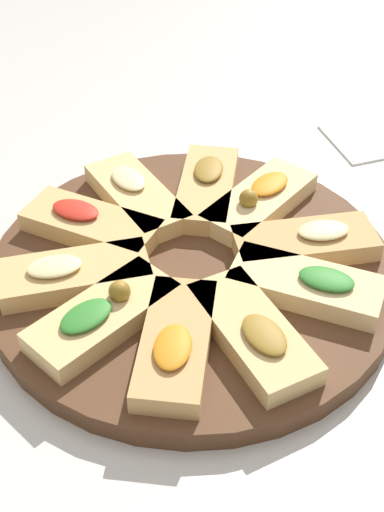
{
  "coord_description": "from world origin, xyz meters",
  "views": [
    {
      "loc": [
        -0.02,
        0.56,
        0.52
      ],
      "look_at": [
        0.0,
        0.0,
        0.03
      ],
      "focal_mm": 50.0,
      "sensor_mm": 36.0,
      "label": 1
    }
  ],
  "objects": [
    {
      "name": "focaccia_slice_4",
      "position": [
        -0.01,
        -0.12,
        0.04
      ],
      "size": [
        0.08,
        0.16,
        0.03
      ],
      "color": "tan",
      "rests_on": "serving_board"
    },
    {
      "name": "focaccia_slice_9",
      "position": [
        0.01,
        0.12,
        0.04
      ],
      "size": [
        0.07,
        0.16,
        0.03
      ],
      "color": "tan",
      "rests_on": "serving_board"
    },
    {
      "name": "focaccia_slice_1",
      "position": [
        -0.12,
        0.04,
        0.04
      ],
      "size": [
        0.16,
        0.11,
        0.03
      ],
      "color": "#E5C689",
      "rests_on": "serving_board"
    },
    {
      "name": "focaccia_slice_0",
      "position": [
        -0.06,
        0.11,
        0.04
      ],
      "size": [
        0.13,
        0.16,
        0.03
      ],
      "color": "#DBB775",
      "rests_on": "serving_board"
    },
    {
      "name": "focaccia_slice_5",
      "position": [
        0.07,
        -0.1,
        0.04
      ],
      "size": [
        0.13,
        0.16,
        0.03
      ],
      "color": "#DBB775",
      "rests_on": "serving_board"
    },
    {
      "name": "focaccia_slice_7",
      "position": [
        0.12,
        0.03,
        0.04
      ],
      "size": [
        0.16,
        0.1,
        0.03
      ],
      "color": "tan",
      "rests_on": "serving_board"
    },
    {
      "name": "napkin_stack",
      "position": [
        -0.24,
        -0.29,
        0.0
      ],
      "size": [
        0.15,
        0.14,
        0.01
      ],
      "primitive_type": "cube",
      "rotation": [
        0.0,
        0.0,
        0.35
      ],
      "color": "white",
      "rests_on": "ground_plane"
    },
    {
      "name": "focaccia_slice_8",
      "position": [
        0.08,
        0.09,
        0.04
      ],
      "size": [
        0.15,
        0.15,
        0.04
      ],
      "color": "#DBB775",
      "rests_on": "serving_board"
    },
    {
      "name": "focaccia_slice_3",
      "position": [
        -0.07,
        -0.1,
        0.04
      ],
      "size": [
        0.14,
        0.16,
        0.04
      ],
      "color": "#E5C689",
      "rests_on": "serving_board"
    },
    {
      "name": "serving_board",
      "position": [
        0.0,
        0.0,
        0.01
      ],
      "size": [
        0.43,
        0.43,
        0.02
      ],
      "primitive_type": "cylinder",
      "color": "#51331E",
      "rests_on": "ground_plane"
    },
    {
      "name": "ground_plane",
      "position": [
        0.0,
        0.0,
        0.0
      ],
      "size": [
        3.0,
        3.0,
        0.0
      ],
      "primitive_type": "plane",
      "color": "beige"
    },
    {
      "name": "focaccia_slice_6",
      "position": [
        0.11,
        -0.05,
        0.04
      ],
      "size": [
        0.16,
        0.12,
        0.03
      ],
      "color": "tan",
      "rests_on": "serving_board"
    },
    {
      "name": "focaccia_slice_2",
      "position": [
        -0.12,
        -0.02,
        0.04
      ],
      "size": [
        0.16,
        0.09,
        0.03
      ],
      "color": "tan",
      "rests_on": "serving_board"
    }
  ]
}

